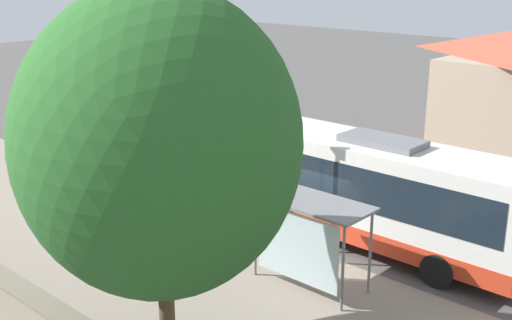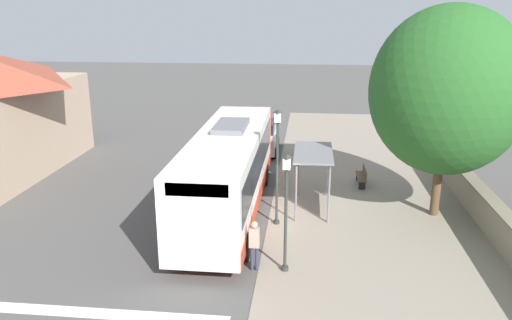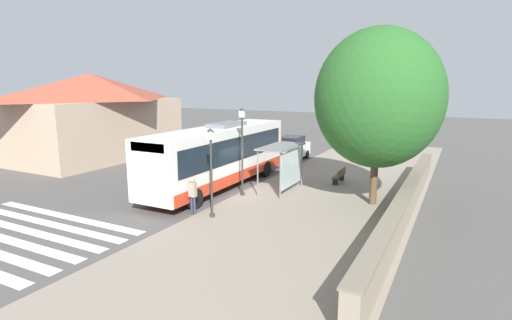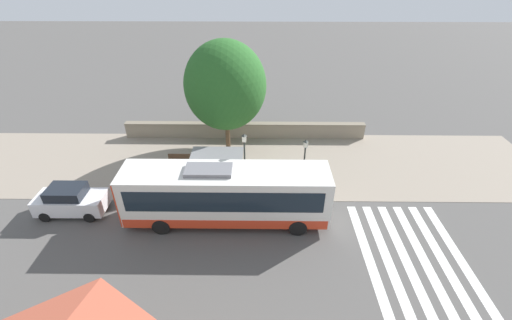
# 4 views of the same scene
# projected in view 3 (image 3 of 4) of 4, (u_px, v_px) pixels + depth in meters

# --- Properties ---
(ground_plane) EXTENTS (120.00, 120.00, 0.00)m
(ground_plane) POSITION_uv_depth(u_px,v_px,m) (240.00, 193.00, 21.75)
(ground_plane) COLOR #514F4C
(ground_plane) RESTS_ON ground
(sidewalk_plaza) EXTENTS (9.00, 44.00, 0.02)m
(sidewalk_plaza) POSITION_uv_depth(u_px,v_px,m) (319.00, 204.00, 19.71)
(sidewalk_plaza) COLOR gray
(sidewalk_plaza) RESTS_ON ground
(crosswalk_stripes) EXTENTS (9.00, 5.25, 0.01)m
(crosswalk_stripes) POSITION_uv_depth(u_px,v_px,m) (14.00, 234.00, 15.85)
(crosswalk_stripes) COLOR silver
(crosswalk_stripes) RESTS_ON ground
(stone_wall) EXTENTS (0.60, 20.00, 1.33)m
(stone_wall) POSITION_uv_depth(u_px,v_px,m) (407.00, 202.00, 17.75)
(stone_wall) COLOR gray
(stone_wall) RESTS_ON ground
(background_building) EXTENTS (8.51, 12.93, 6.67)m
(background_building) POSITION_uv_depth(u_px,v_px,m) (93.00, 115.00, 31.69)
(background_building) COLOR tan
(background_building) RESTS_ON ground
(bus) EXTENTS (2.69, 11.62, 3.64)m
(bus) POSITION_uv_depth(u_px,v_px,m) (219.00, 155.00, 22.76)
(bus) COLOR silver
(bus) RESTS_ON ground
(bus_shelter) EXTENTS (1.60, 3.34, 2.53)m
(bus_shelter) POSITION_uv_depth(u_px,v_px,m) (284.00, 154.00, 21.80)
(bus_shelter) COLOR slate
(bus_shelter) RESTS_ON ground
(pedestrian) EXTENTS (0.34, 0.23, 1.74)m
(pedestrian) POSITION_uv_depth(u_px,v_px,m) (193.00, 193.00, 18.06)
(pedestrian) COLOR #2D3347
(pedestrian) RESTS_ON ground
(bench) EXTENTS (0.40, 1.65, 0.88)m
(bench) POSITION_uv_depth(u_px,v_px,m) (339.00, 175.00, 23.84)
(bench) COLOR brown
(bench) RESTS_ON ground
(street_lamp_near) EXTENTS (0.28, 0.28, 4.01)m
(street_lamp_near) POSITION_uv_depth(u_px,v_px,m) (211.00, 165.00, 17.39)
(street_lamp_near) COLOR #2D332D
(street_lamp_near) RESTS_ON ground
(street_lamp_far) EXTENTS (0.28, 0.28, 4.66)m
(street_lamp_far) POSITION_uv_depth(u_px,v_px,m) (242.00, 145.00, 20.77)
(street_lamp_far) COLOR #2D332D
(street_lamp_far) RESTS_ON ground
(shade_tree) EXTENTS (6.01, 6.01, 8.50)m
(shade_tree) POSITION_uv_depth(u_px,v_px,m) (378.00, 98.00, 18.79)
(shade_tree) COLOR brown
(shade_tree) RESTS_ON ground
(parked_car_behind_bus) EXTENTS (1.86, 4.05, 1.85)m
(parked_car_behind_bus) POSITION_uv_depth(u_px,v_px,m) (291.00, 149.00, 30.91)
(parked_car_behind_bus) COLOR silver
(parked_car_behind_bus) RESTS_ON ground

